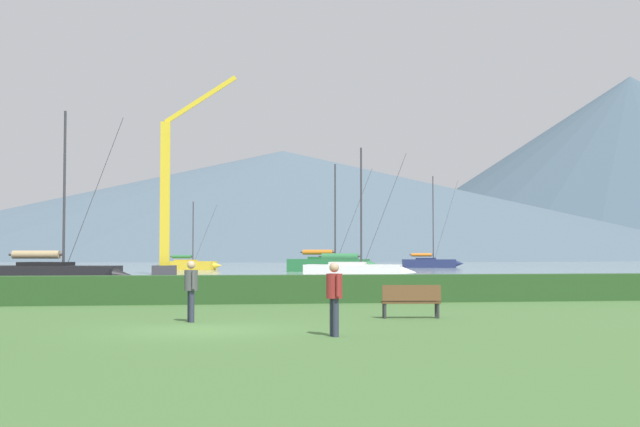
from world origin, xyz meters
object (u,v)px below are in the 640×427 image
sailboat_slip_7 (355,271)px  sailboat_slip_3 (55,274)px  sailboat_slip_6 (430,262)px  person_standing_walker (334,293)px  sailboat_slip_1 (189,265)px  park_bench_near_path (411,300)px  person_seated_viewer (191,286)px  dock_crane (168,207)px  sailboat_slip_0 (330,264)px

sailboat_slip_7 → sailboat_slip_3: bearing=-137.5°
sailboat_slip_6 → person_standing_walker: sailboat_slip_6 is taller
sailboat_slip_1 → park_bench_near_path: size_ratio=4.29×
sailboat_slip_1 → person_standing_walker: bearing=-65.9°
person_seated_viewer → dock_crane: (-1.58, 49.13, 4.62)m
sailboat_slip_1 → person_standing_walker: sailboat_slip_1 is taller
sailboat_slip_7 → dock_crane: size_ratio=0.54×
sailboat_slip_7 → person_standing_walker: bearing=-83.8°
sailboat_slip_3 → sailboat_slip_7: bearing=42.1°
sailboat_slip_6 → person_standing_walker: 88.08m
sailboat_slip_7 → sailboat_slip_0: bearing=102.3°
person_seated_viewer → sailboat_slip_7: bearing=57.5°
dock_crane → person_standing_walker: bearing=-85.0°
sailboat_slip_7 → sailboat_slip_6: bearing=85.9°
park_bench_near_path → dock_crane: bearing=105.7°
sailboat_slip_1 → sailboat_slip_7: sailboat_slip_7 is taller
sailboat_slip_6 → dock_crane: bearing=-123.4°
park_bench_near_path → dock_crane: 49.54m
sailboat_slip_1 → dock_crane: bearing=-72.9°
park_bench_near_path → person_seated_viewer: person_seated_viewer is taller
park_bench_near_path → person_seated_viewer: bearing=-169.2°
sailboat_slip_3 → person_seated_viewer: 27.35m
sailboat_slip_1 → sailboat_slip_7: (10.96, -36.81, 0.08)m
person_seated_viewer → person_standing_walker: (3.13, -4.53, 0.00)m
park_bench_near_path → sailboat_slip_1: bearing=101.3°
sailboat_slip_0 → dock_crane: bearing=-122.3°
person_standing_walker → dock_crane: dock_crane is taller
sailboat_slip_7 → person_seated_viewer: 36.64m
sailboat_slip_1 → sailboat_slip_7: 38.41m
sailboat_slip_7 → dock_crane: bearing=150.0°
sailboat_slip_0 → person_standing_walker: sailboat_slip_0 is taller
sailboat_slip_1 → park_bench_near_path: 71.44m
sailboat_slip_7 → sailboat_slip_1: bearing=124.5°
sailboat_slip_1 → sailboat_slip_3: sailboat_slip_3 is taller
sailboat_slip_0 → sailboat_slip_7: sailboat_slip_0 is taller
sailboat_slip_6 → sailboat_slip_7: sailboat_slip_6 is taller
person_standing_walker → dock_crane: (-4.71, 53.66, 4.62)m
sailboat_slip_0 → person_standing_walker: size_ratio=6.36×
person_seated_viewer → person_standing_walker: size_ratio=1.00×
sailboat_slip_6 → park_bench_near_path: bearing=-94.2°
sailboat_slip_1 → sailboat_slip_6: size_ratio=0.66×
sailboat_slip_1 → person_seated_viewer: size_ratio=4.46×
sailboat_slip_0 → person_standing_walker: bearing=-77.8°
sailboat_slip_0 → sailboat_slip_7: bearing=-74.0°
sailboat_slip_3 → dock_crane: size_ratio=0.58×
sailboat_slip_3 → sailboat_slip_6: bearing=73.0°
sailboat_slip_6 → dock_crane: 43.68m
person_seated_viewer → sailboat_slip_1: bearing=75.2°
sailboat_slip_7 → park_bench_near_path: bearing=-80.5°
sailboat_slip_1 → sailboat_slip_6: bearing=37.2°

